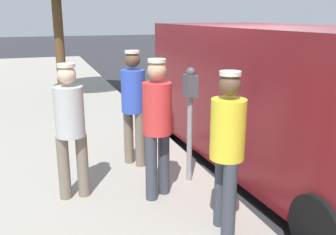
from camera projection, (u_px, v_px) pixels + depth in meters
The scene contains 8 objects.
ground_plane at pixel (251, 161), 6.08m from camera, with size 80.00×80.00×0.00m, color #2D2D33.
sidewalk_slab at pixel (21, 189), 4.96m from camera, with size 5.00×32.00×0.15m, color #9E998E.
parking_meter_near at pixel (190, 106), 4.78m from camera, with size 0.14×0.18×1.52m.
pedestrian_in_blue at pixel (133, 101), 5.34m from camera, with size 0.34×0.34×1.68m.
pedestrian_in_red at pixel (157, 121), 4.35m from camera, with size 0.34×0.34×1.68m.
pedestrian_in_gray at pixel (70, 124), 4.34m from camera, with size 0.36×0.34×1.63m.
pedestrian_in_yellow at pixel (227, 144), 3.63m from camera, with size 0.34×0.36×1.65m.
parked_van at pixel (276, 95), 5.53m from camera, with size 2.28×5.26×2.15m.
Camera 1 is at (3.14, 4.92, 2.30)m, focal length 39.96 mm.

